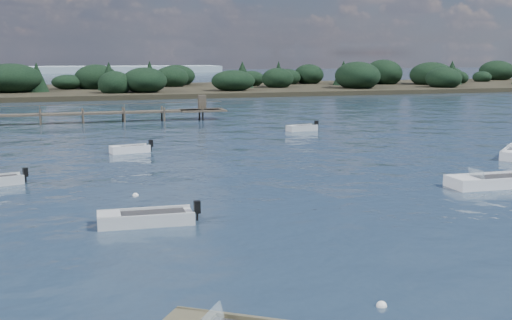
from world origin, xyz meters
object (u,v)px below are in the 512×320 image
object	(u,v)px
dinghy_mid_white_a	(493,183)
tender_far_white	(130,151)
tender_far_grey_b	(302,129)
dinghy_mid_grey	(146,220)

from	to	relation	value
dinghy_mid_white_a	tender_far_white	size ratio (longest dim) A/B	1.71
dinghy_mid_white_a	tender_far_grey_b	distance (m)	27.27
tender_far_white	tender_far_grey_b	world-z (taller)	tender_far_grey_b
dinghy_mid_grey	dinghy_mid_white_a	bearing A→B (deg)	6.55
tender_far_white	dinghy_mid_grey	bearing A→B (deg)	-94.39
tender_far_white	dinghy_mid_white_a	bearing A→B (deg)	-45.68
dinghy_mid_white_a	dinghy_mid_grey	xyz separation A→B (m)	(-19.54, -2.24, -0.02)
dinghy_mid_white_a	dinghy_mid_grey	distance (m)	19.67
dinghy_mid_white_a	tender_far_white	xyz separation A→B (m)	(-17.96, 18.39, -0.01)
tender_far_white	tender_far_grey_b	size ratio (longest dim) A/B	0.98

